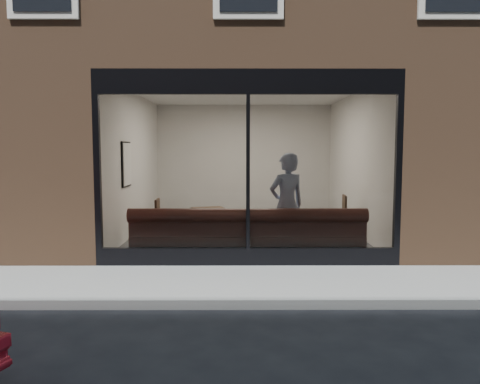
{
  "coord_description": "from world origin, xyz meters",
  "views": [
    {
      "loc": [
        -0.15,
        -5.55,
        1.92
      ],
      "look_at": [
        -0.13,
        2.4,
        1.19
      ],
      "focal_mm": 35.0,
      "sensor_mm": 36.0,
      "label": 1
    }
  ],
  "objects_px": {
    "cafe_table_right": "(313,214)",
    "person": "(287,205)",
    "cafe_table_left": "(210,209)",
    "cafe_chair_left": "(148,235)",
    "banquette": "(247,247)",
    "cafe_chair_right": "(335,228)"
  },
  "relations": [
    {
      "from": "banquette",
      "to": "cafe_table_right",
      "type": "xyz_separation_m",
      "value": [
        1.22,
        0.55,
        0.52
      ]
    },
    {
      "from": "cafe_chair_right",
      "to": "person",
      "type": "bearing_deg",
      "value": 57.84
    },
    {
      "from": "cafe_table_right",
      "to": "cafe_chair_left",
      "type": "distance_m",
      "value": 3.25
    },
    {
      "from": "cafe_table_left",
      "to": "cafe_table_right",
      "type": "height_order",
      "value": "cafe_table_left"
    },
    {
      "from": "cafe_table_right",
      "to": "cafe_chair_left",
      "type": "xyz_separation_m",
      "value": [
        -3.16,
        0.55,
        -0.5
      ]
    },
    {
      "from": "cafe_table_right",
      "to": "person",
      "type": "bearing_deg",
      "value": -151.64
    },
    {
      "from": "banquette",
      "to": "person",
      "type": "relative_size",
      "value": 2.15
    },
    {
      "from": "cafe_table_left",
      "to": "person",
      "type": "bearing_deg",
      "value": -32.04
    },
    {
      "from": "cafe_chair_left",
      "to": "person",
      "type": "bearing_deg",
      "value": 161.75
    },
    {
      "from": "banquette",
      "to": "cafe_table_left",
      "type": "xyz_separation_m",
      "value": [
        -0.73,
        1.17,
        0.52
      ]
    },
    {
      "from": "cafe_table_left",
      "to": "cafe_chair_right",
      "type": "relative_size",
      "value": 1.44
    },
    {
      "from": "person",
      "to": "cafe_table_left",
      "type": "distance_m",
      "value": 1.7
    },
    {
      "from": "cafe_table_left",
      "to": "cafe_chair_right",
      "type": "height_order",
      "value": "cafe_table_left"
    },
    {
      "from": "banquette",
      "to": "cafe_chair_left",
      "type": "relative_size",
      "value": 9.86
    },
    {
      "from": "person",
      "to": "cafe_table_right",
      "type": "distance_m",
      "value": 0.62
    },
    {
      "from": "cafe_table_left",
      "to": "cafe_chair_left",
      "type": "height_order",
      "value": "cafe_table_left"
    },
    {
      "from": "person",
      "to": "cafe_chair_right",
      "type": "relative_size",
      "value": 4.33
    },
    {
      "from": "cafe_chair_left",
      "to": "cafe_table_left",
      "type": "bearing_deg",
      "value": -177.65
    },
    {
      "from": "cafe_chair_left",
      "to": "cafe_chair_right",
      "type": "distance_m",
      "value": 3.94
    },
    {
      "from": "cafe_table_right",
      "to": "cafe_chair_right",
      "type": "xyz_separation_m",
      "value": [
        0.69,
        1.35,
        -0.5
      ]
    },
    {
      "from": "cafe_table_left",
      "to": "cafe_chair_left",
      "type": "bearing_deg",
      "value": -176.81
    },
    {
      "from": "cafe_table_right",
      "to": "cafe_chair_left",
      "type": "bearing_deg",
      "value": 170.14
    }
  ]
}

